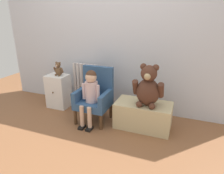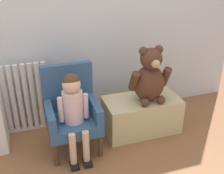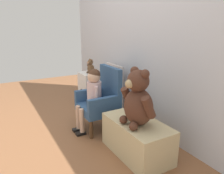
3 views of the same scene
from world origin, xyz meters
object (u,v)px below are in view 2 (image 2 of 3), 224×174
(child_figure, at_px, (73,104))
(low_bench, at_px, (141,115))
(child_armchair, at_px, (71,111))
(radiator, at_px, (27,98))
(large_teddy_bear, at_px, (150,78))

(child_figure, xyz_separation_m, low_bench, (0.69, 0.15, -0.32))
(child_armchair, bearing_deg, radiator, 132.59)
(low_bench, distance_m, large_teddy_bear, 0.41)
(child_figure, bearing_deg, radiator, 125.20)
(radiator, xyz_separation_m, large_teddy_bear, (1.09, -0.40, 0.23))
(large_teddy_bear, bearing_deg, child_armchair, 179.68)
(child_armchair, xyz_separation_m, child_figure, (0.00, -0.12, 0.13))
(radiator, height_order, low_bench, radiator)
(child_figure, bearing_deg, large_teddy_bear, 8.86)
(radiator, bearing_deg, child_figure, -54.80)
(low_bench, bearing_deg, child_figure, -167.56)
(child_figure, relative_size, low_bench, 1.04)
(child_figure, distance_m, low_bench, 0.77)
(radiator, relative_size, low_bench, 0.96)
(child_armchair, xyz_separation_m, large_teddy_bear, (0.73, -0.00, 0.22))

